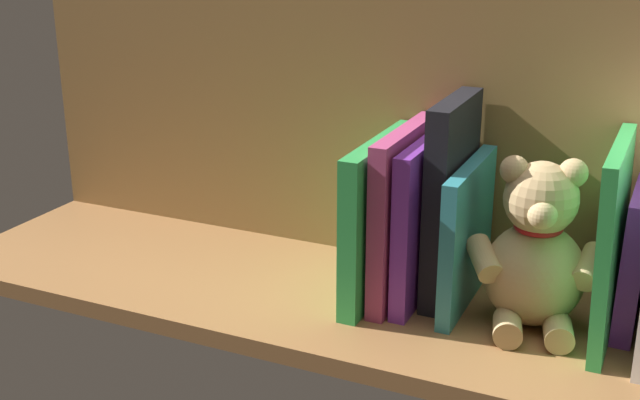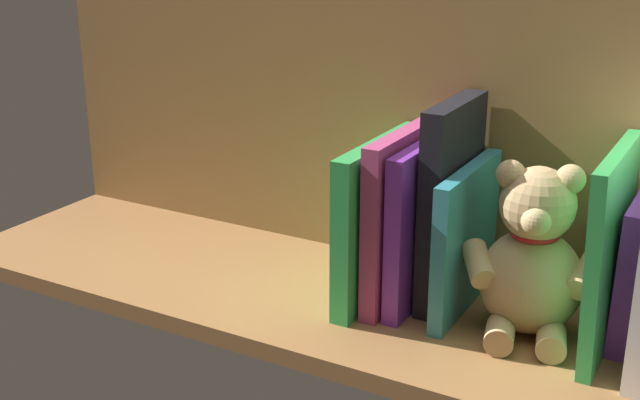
{
  "view_description": "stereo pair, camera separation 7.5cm",
  "coord_description": "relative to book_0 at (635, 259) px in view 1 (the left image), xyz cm",
  "views": [
    {
      "loc": [
        -39.19,
        85.39,
        44.45
      ],
      "look_at": [
        0.0,
        0.0,
        11.44
      ],
      "focal_mm": 46.35,
      "sensor_mm": 36.0,
      "label": 1
    },
    {
      "loc": [
        -45.89,
        81.99,
        44.45
      ],
      "look_at": [
        0.0,
        0.0,
        11.44
      ],
      "focal_mm": 46.35,
      "sensor_mm": 36.0,
      "label": 2
    }
  ],
  "objects": [
    {
      "name": "shelf_back_panel",
      "position": [
        35.86,
        -7.71,
        10.94
      ],
      "size": [
        99.57,
        1.5,
        37.92
      ],
      "primitive_type": "cube",
      "color": "olive",
      "rests_on": "ground_plane"
    },
    {
      "name": "book_6",
      "position": [
        28.97,
        3.57,
        1.62
      ],
      "size": [
        2.33,
        20.27,
        19.27
      ],
      "primitive_type": "cube",
      "color": "green",
      "rests_on": "ground_plane"
    },
    {
      "name": "book_0",
      "position": [
        0.0,
        0.0,
        0.0
      ],
      "size": [
        2.49,
        13.12,
        16.07
      ],
      "primitive_type": "cube",
      "rotation": [
        0.0,
        -0.01,
        0.0
      ],
      "color": "purple",
      "rests_on": "ground_plane"
    },
    {
      "name": "book_3",
      "position": [
        21.05,
        0.71,
        4.11
      ],
      "size": [
        2.63,
        14.55,
        24.26
      ],
      "primitive_type": "cube",
      "color": "black",
      "rests_on": "ground_plane"
    },
    {
      "name": "book_4",
      "position": [
        23.81,
        2.3,
        1.74
      ],
      "size": [
        1.98,
        17.73,
        19.52
      ],
      "primitive_type": "cube",
      "color": "purple",
      "rests_on": "ground_plane"
    },
    {
      "name": "book_1",
      "position": [
        2.35,
        3.06,
        2.81
      ],
      "size": [
        2.21,
        19.24,
        21.69
      ],
      "primitive_type": "cube",
      "rotation": [
        0.0,
        0.03,
        0.0
      ],
      "color": "green",
      "rests_on": "ground_plane"
    },
    {
      "name": "ground_plane",
      "position": [
        35.86,
        5.62,
        -9.12
      ],
      "size": [
        99.57,
        31.16,
        2.2
      ],
      "primitive_type": "cube",
      "color": "#9E6B3D"
    },
    {
      "name": "teddy_bear",
      "position": [
        10.01,
        4.5,
        0.61
      ],
      "size": [
        15.48,
        14.3,
        19.6
      ],
      "rotation": [
        0.0,
        0.0,
        0.23
      ],
      "color": "tan",
      "rests_on": "ground_plane"
    },
    {
      "name": "book_5",
      "position": [
        26.3,
        2.69,
        2.31
      ],
      "size": [
        2.09,
        18.51,
        20.65
      ],
      "primitive_type": "cube",
      "color": "#B23F72",
      "rests_on": "ground_plane"
    },
    {
      "name": "book_2",
      "position": [
        18.41,
        2.31,
        0.61
      ],
      "size": [
        1.74,
        17.74,
        17.26
      ],
      "primitive_type": "cube",
      "color": "teal",
      "rests_on": "ground_plane"
    }
  ]
}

